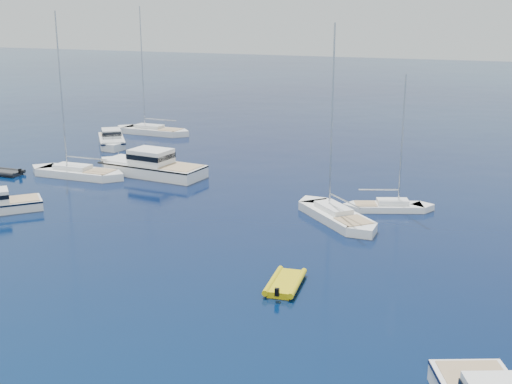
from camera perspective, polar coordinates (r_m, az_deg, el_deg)
motor_cruiser_centre at (r=65.94m, az=-9.14°, el=1.49°), size 12.83×4.93×3.29m
motor_cruiser_horizon at (r=81.10m, az=-12.30°, el=3.96°), size 8.00×9.20×2.47m
sailboat_mid_r at (r=51.52m, az=6.88°, el=-2.42°), size 9.45×9.17×15.37m
sailboat_mid_l at (r=66.77m, az=-15.16°, el=1.31°), size 11.08×3.14×16.19m
sailboat_centre at (r=54.74m, az=11.33°, el=-1.54°), size 7.94×4.67×11.37m
sailboat_far_l at (r=87.67m, az=-8.90°, el=4.98°), size 11.40×3.19×16.66m
tender_yellow at (r=39.38m, az=2.53°, el=-8.12°), size 2.71×4.36×0.95m
tender_grey_far at (r=69.91m, az=-20.97°, el=1.44°), size 4.37×2.39×0.95m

